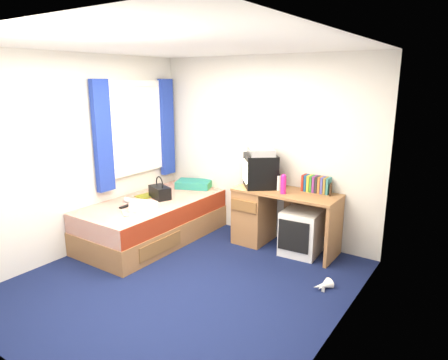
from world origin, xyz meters
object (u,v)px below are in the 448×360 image
Objects in this scene: pink_water_bottle at (283,185)px; pillow at (194,184)px; picture_frame at (331,189)px; colour_swatch_fan at (125,213)px; handbag at (160,192)px; aerosol_can at (279,183)px; vcr at (261,151)px; desk at (267,213)px; white_heels at (323,285)px; water_bottle at (131,201)px; crt_tv at (260,171)px; magazine at (147,196)px; remote_control at (125,206)px; bed at (153,220)px; storage_cube at (301,232)px; towel at (143,206)px.

pillow is at bearing 172.38° from pink_water_bottle.
picture_frame is 0.64× the size of colour_swatch_fan.
handbag is 1.69× the size of colour_swatch_fan.
aerosol_can reaches higher than pillow.
picture_frame is at bearing 59.38° from vcr.
handbag is (-1.30, -0.60, 0.22)m from desk.
aerosol_can is at bearing 141.65° from white_heels.
pillow is 1.08m from water_bottle.
desk reaches higher than white_heels.
crt_tv is 1.71m from water_bottle.
colour_swatch_fan is (0.32, -0.68, -0.00)m from magazine.
remote_control reaches higher than white_heels.
bed is at bearing -27.55° from magazine.
pillow is 2.62× the size of aerosol_can.
white_heels is (1.17, -0.74, -1.17)m from vcr.
desk is 0.53m from storage_cube.
colour_swatch_fan is at bearing -157.63° from picture_frame.
remote_control is at bearing -163.51° from picture_frame.
colour_swatch_fan is (-0.06, -0.25, -0.04)m from towel.
water_bottle is (-0.31, 0.08, -0.01)m from towel.
handbag is (-2.08, -0.73, -0.19)m from picture_frame.
crt_tv is 1.76m from remote_control.
towel is (0.17, -0.33, 0.32)m from bed.
storage_cube is 0.92m from crt_tv.
towel is (0.16, -0.47, -0.04)m from handbag.
aerosol_can is at bearing 45.48° from crt_tv.
towel reaches higher than remote_control.
vcr is at bearing 177.94° from desk.
picture_frame reaches higher than pillow.
pillow is 1.82× the size of towel.
colour_swatch_fan is at bearing -103.93° from towel.
pink_water_bottle reaches higher than white_heels.
desk reaches higher than bed.
pillow is 1.40m from colour_swatch_fan.
colour_swatch_fan is (-1.37, -1.29, -0.30)m from aerosol_can.
vcr reaches higher than desk.
picture_frame is at bearing 36.15° from colour_swatch_fan.
bed is 0.39m from handbag.
picture_frame is at bearing 32.03° from towel.
desk is at bearing 155.82° from pink_water_bottle.
white_heels is at bearing -2.30° from magazine.
crt_tv is at bearing 179.50° from desk.
desk is (1.31, 0.74, 0.14)m from bed.
vcr is 1.75× the size of white_heels.
white_heels is (0.28, -0.87, -0.78)m from picture_frame.
crt_tv is 1.54× the size of handbag.
desk is (1.26, -0.08, -0.19)m from pillow.
desk is at bearing 45.89° from handbag.
colour_swatch_fan is (0.06, -1.39, -0.05)m from pillow.
pink_water_bottle is at bearing -7.62° from pillow.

